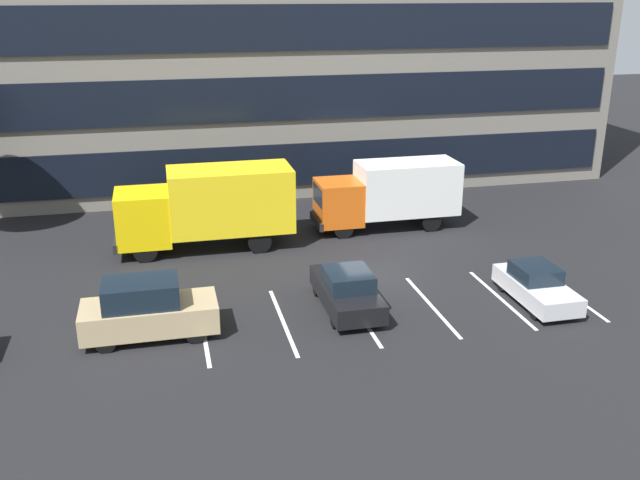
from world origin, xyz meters
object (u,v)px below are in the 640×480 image
at_px(suv_tan, 147,310).
at_px(box_truck_yellow_all, 208,205).
at_px(sedan_silver, 536,286).
at_px(box_truck_orange, 389,192).
at_px(sedan_black, 347,290).

bearing_deg(suv_tan, box_truck_yellow_all, 71.35).
relative_size(sedan_silver, suv_tan, 0.88).
height_order(box_truck_orange, suv_tan, box_truck_orange).
height_order(box_truck_yellow_all, sedan_black, box_truck_yellow_all).
bearing_deg(sedan_silver, box_truck_yellow_all, 142.73).
relative_size(box_truck_orange, suv_tan, 1.55).
bearing_deg(suv_tan, sedan_silver, -1.96).
bearing_deg(sedan_black, box_truck_orange, 62.56).
xyz_separation_m(box_truck_orange, sedan_silver, (2.60, -9.54, -1.15)).
distance_m(box_truck_orange, box_truck_yellow_all, 8.79).
relative_size(box_truck_yellow_all, sedan_black, 1.81).
bearing_deg(box_truck_yellow_all, box_truck_orange, 5.89).
distance_m(box_truck_yellow_all, sedan_black, 8.85).
xyz_separation_m(box_truck_orange, box_truck_yellow_all, (-8.74, -0.90, 0.23)).
bearing_deg(box_truck_orange, box_truck_yellow_all, -174.11).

